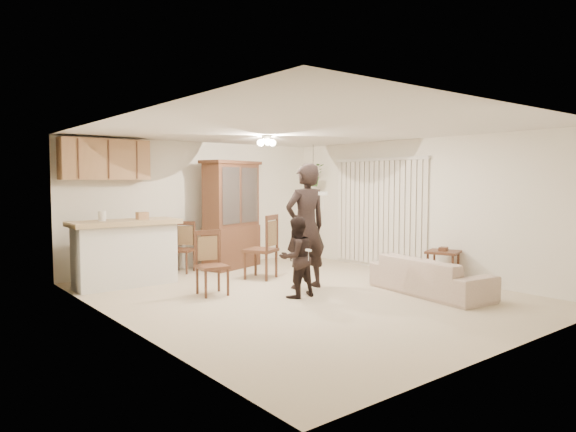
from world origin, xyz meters
TOP-DOWN VIEW (x-y plane):
  - floor at (0.00, 0.00)m, footprint 6.50×6.50m
  - ceiling at (0.00, 0.00)m, footprint 5.50×6.50m
  - wall_back at (0.00, 3.25)m, footprint 5.50×0.02m
  - wall_front at (0.00, -3.25)m, footprint 5.50×0.02m
  - wall_left at (-2.75, 0.00)m, footprint 0.02×6.50m
  - wall_right at (2.75, 0.00)m, footprint 0.02×6.50m
  - breakfast_bar at (-1.85, 2.35)m, footprint 1.60×0.55m
  - bar_top at (-1.85, 2.35)m, footprint 1.75×0.70m
  - upper_cabinets at (-1.90, 3.07)m, footprint 1.50×0.34m
  - vertical_blinds at (2.71, 0.90)m, footprint 0.06×2.30m
  - ceiling_fixture at (0.20, 1.20)m, footprint 0.36×0.36m
  - hanging_plant at (2.30, 2.40)m, footprint 0.43×0.37m
  - plant_cord at (2.30, 2.40)m, footprint 0.01×0.01m
  - sofa at (1.57, -1.16)m, footprint 0.94×1.95m
  - adult at (0.36, 0.37)m, footprint 0.70×0.50m
  - child at (-0.18, -0.05)m, footprint 0.66×0.52m
  - china_hutch at (0.47, 2.76)m, footprint 1.44×0.91m
  - side_table at (2.39, -0.81)m, footprint 0.66×0.66m
  - chair_bar at (-1.07, 0.88)m, footprint 0.49×0.49m
  - chair_hutch_left at (-0.55, 2.91)m, footprint 0.59×0.59m
  - chair_hutch_right at (0.27, 1.49)m, footprint 0.68×0.68m
  - controller_adult at (0.31, -0.10)m, footprint 0.07×0.18m
  - controller_child at (-0.18, -0.33)m, footprint 0.03×0.10m

SIDE VIEW (x-z plane):
  - floor at x=0.00m, z-range 0.00..0.00m
  - chair_hutch_left at x=-0.55m, z-range -0.21..0.75m
  - chair_bar at x=-1.07m, z-range -0.21..0.76m
  - side_table at x=2.39m, z-range -0.02..0.60m
  - chair_hutch_right at x=0.27m, z-range -0.25..0.89m
  - sofa at x=1.57m, z-range 0.00..0.73m
  - breakfast_bar at x=-1.85m, z-range 0.00..1.00m
  - child at x=-0.18m, z-range 0.00..1.35m
  - controller_child at x=-0.18m, z-range 0.72..0.75m
  - adult at x=0.36m, z-range 0.00..1.80m
  - china_hutch at x=0.47m, z-range -0.01..2.11m
  - bar_top at x=-1.85m, z-range 1.01..1.09m
  - vertical_blinds at x=2.71m, z-range 0.05..2.15m
  - wall_back at x=0.00m, z-range 0.00..2.50m
  - wall_front at x=0.00m, z-range 0.00..2.50m
  - wall_left at x=-2.75m, z-range 0.00..2.50m
  - wall_right at x=2.75m, z-range 0.00..2.50m
  - controller_adult at x=0.31m, z-range 1.51..1.57m
  - hanging_plant at x=2.30m, z-range 1.61..2.09m
  - upper_cabinets at x=-1.90m, z-range 1.75..2.45m
  - plant_cord at x=2.30m, z-range 1.85..2.50m
  - ceiling_fixture at x=0.20m, z-range 2.30..2.50m
  - ceiling at x=0.00m, z-range 2.49..2.51m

